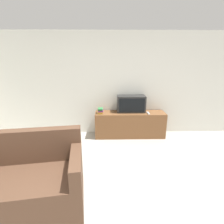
{
  "coord_description": "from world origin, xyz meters",
  "views": [
    {
      "loc": [
        0.18,
        -1.49,
        1.92
      ],
      "look_at": [
        0.25,
        2.3,
        0.78
      ],
      "focal_mm": 28.0,
      "sensor_mm": 36.0,
      "label": 1
    }
  ],
  "objects_px": {
    "tv_stand": "(130,124)",
    "book_stack": "(100,111)",
    "television": "(131,104)",
    "couch": "(11,185)",
    "remote_on_stand": "(148,113)"
  },
  "relations": [
    {
      "from": "tv_stand",
      "to": "television",
      "type": "distance_m",
      "value": 0.53
    },
    {
      "from": "couch",
      "to": "book_stack",
      "type": "relative_size",
      "value": 9.93
    },
    {
      "from": "tv_stand",
      "to": "couch",
      "type": "height_order",
      "value": "couch"
    },
    {
      "from": "tv_stand",
      "to": "remote_on_stand",
      "type": "height_order",
      "value": "remote_on_stand"
    },
    {
      "from": "television",
      "to": "book_stack",
      "type": "distance_m",
      "value": 0.8
    },
    {
      "from": "couch",
      "to": "remote_on_stand",
      "type": "xyz_separation_m",
      "value": [
        2.29,
        2.16,
        0.32
      ]
    },
    {
      "from": "tv_stand",
      "to": "book_stack",
      "type": "height_order",
      "value": "book_stack"
    },
    {
      "from": "tv_stand",
      "to": "book_stack",
      "type": "relative_size",
      "value": 8.85
    },
    {
      "from": "tv_stand",
      "to": "couch",
      "type": "distance_m",
      "value": 2.92
    },
    {
      "from": "television",
      "to": "book_stack",
      "type": "bearing_deg",
      "value": -170.42
    },
    {
      "from": "couch",
      "to": "remote_on_stand",
      "type": "relative_size",
      "value": 10.55
    },
    {
      "from": "tv_stand",
      "to": "television",
      "type": "height_order",
      "value": "television"
    },
    {
      "from": "television",
      "to": "couch",
      "type": "height_order",
      "value": "television"
    },
    {
      "from": "tv_stand",
      "to": "television",
      "type": "bearing_deg",
      "value": 70.05
    },
    {
      "from": "couch",
      "to": "remote_on_stand",
      "type": "distance_m",
      "value": 3.16
    }
  ]
}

